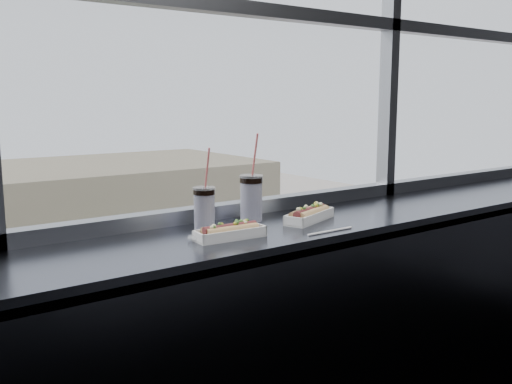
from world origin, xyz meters
TOP-DOWN VIEW (x-y plane):
  - wall_back_lower at (0.00, 1.50)m, footprint 6.00×0.00m
  - counter at (0.00, 1.23)m, footprint 6.00×0.55m
  - counter_fascia at (0.00, 0.97)m, footprint 6.00×0.04m
  - hotdog_tray_left at (-0.26, 1.15)m, footprint 0.28×0.11m
  - hotdog_tray_right at (0.19, 1.21)m, footprint 0.30×0.19m
  - soda_cup_left at (-0.26, 1.32)m, footprint 0.09×0.09m
  - soda_cup_right at (-0.01, 1.36)m, footprint 0.10×0.10m
  - loose_straw at (0.12, 1.01)m, footprint 0.23×0.01m
  - wrapper at (-0.36, 1.19)m, footprint 0.10×0.07m
  - car_near_e at (13.83, 17.50)m, footprint 2.80×6.42m
  - car_far_b at (3.72, 25.50)m, footprint 3.40×6.66m
  - pedestrian_d at (8.28, 30.51)m, footprint 1.03×0.77m
  - pedestrian_c at (6.35, 29.92)m, footprint 0.84×0.63m
  - tree_right at (10.70, 29.50)m, footprint 3.17×3.17m

SIDE VIEW (x-z plane):
  - pedestrian_c at x=6.35m, z-range -10.96..-9.07m
  - car_near_e at x=13.83m, z-range -10.94..-8.82m
  - car_far_b at x=3.72m, z-range -10.94..-8.81m
  - pedestrian_d at x=8.28m, z-range -10.96..-8.65m
  - tree_right at x=10.70m, z-range -10.12..-5.16m
  - wall_back_lower at x=0.00m, z-range -2.45..3.55m
  - counter_fascia at x=0.00m, z-range 0.03..1.07m
  - counter at x=0.00m, z-range 1.04..1.10m
  - loose_straw at x=0.12m, z-range 1.10..1.11m
  - wrapper at x=-0.36m, z-range 1.10..1.13m
  - hotdog_tray_left at x=-0.26m, z-range 1.09..1.16m
  - hotdog_tray_right at x=0.19m, z-range 1.09..1.16m
  - soda_cup_left at x=-0.26m, z-range 1.03..1.36m
  - soda_cup_right at x=-0.01m, z-range 1.02..1.40m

